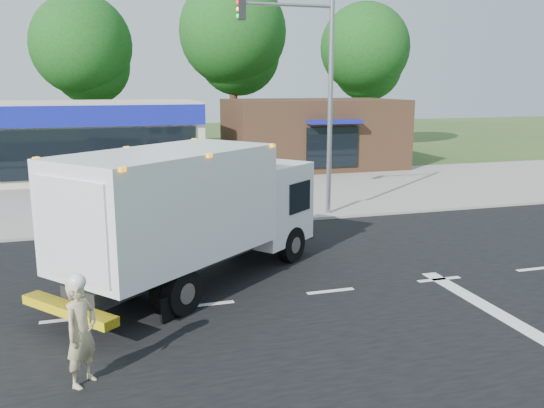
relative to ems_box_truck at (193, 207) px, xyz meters
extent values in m
plane|color=#385123|center=(3.07, -1.46, -2.00)|extent=(120.00, 120.00, 0.00)
cube|color=black|center=(3.07, -1.46, -2.00)|extent=(60.00, 14.00, 0.02)
cube|color=gray|center=(3.07, 6.74, -1.94)|extent=(60.00, 2.40, 0.12)
cube|color=gray|center=(3.07, 12.54, -1.99)|extent=(60.00, 9.00, 0.02)
cube|color=silver|center=(-2.93, -1.46, -1.98)|extent=(1.20, 0.15, 0.01)
cube|color=silver|center=(0.07, -1.46, -1.98)|extent=(1.20, 0.15, 0.01)
cube|color=silver|center=(3.07, -1.46, -1.98)|extent=(1.20, 0.15, 0.01)
cube|color=silver|center=(6.07, -1.46, -1.98)|extent=(1.20, 0.15, 0.01)
cube|color=silver|center=(9.07, -1.46, -1.98)|extent=(1.20, 0.15, 0.01)
cube|color=silver|center=(6.07, -4.46, -1.98)|extent=(0.40, 7.00, 0.01)
cube|color=black|center=(-0.66, -0.55, -1.26)|extent=(4.74, 4.17, 0.37)
cube|color=silver|center=(2.23, 1.84, -0.37)|extent=(3.07, 3.09, 2.22)
cube|color=black|center=(3.00, 2.47, -0.15)|extent=(1.40, 1.65, 0.95)
cube|color=white|center=(-0.66, -0.55, 0.21)|extent=(5.68, 5.31, 2.48)
cube|color=silver|center=(-2.71, -2.24, 0.16)|extent=(1.39, 1.67, 2.00)
cube|color=yellow|center=(-2.86, -2.36, -1.42)|extent=(1.90, 2.19, 0.19)
cube|color=orange|center=(-0.66, -0.55, 1.43)|extent=(5.55, 5.21, 0.08)
cylinder|color=black|center=(1.63, 2.64, -1.49)|extent=(0.98, 0.89, 1.01)
cylinder|color=black|center=(2.91, 1.10, -1.49)|extent=(0.98, 0.89, 1.01)
cylinder|color=black|center=(-1.90, -0.20, -1.49)|extent=(0.98, 0.89, 1.01)
cylinder|color=black|center=(-0.56, -1.83, -1.49)|extent=(0.98, 0.89, 1.01)
imported|color=tan|center=(-2.56, -4.33, -1.08)|extent=(0.76, 0.80, 1.84)
sphere|color=white|center=(-2.56, -4.33, -0.19)|extent=(0.28, 0.28, 0.28)
cube|color=beige|center=(-5.93, 18.54, 0.00)|extent=(18.00, 6.00, 4.00)
cube|color=#111996|center=(-5.93, 15.49, 1.40)|extent=(18.00, 0.30, 1.00)
cube|color=black|center=(-5.93, 15.49, -0.40)|extent=(17.00, 0.12, 2.40)
cube|color=#382316|center=(10.07, 18.54, 0.00)|extent=(10.00, 6.00, 4.00)
cube|color=#111996|center=(10.07, 15.44, 0.90)|extent=(3.00, 1.20, 0.20)
cube|color=black|center=(10.07, 15.49, -0.50)|extent=(3.00, 0.12, 2.20)
cylinder|color=gray|center=(6.07, 6.14, 2.00)|extent=(0.18, 0.18, 8.00)
cylinder|color=gray|center=(4.37, 6.14, 5.60)|extent=(3.40, 0.12, 0.12)
cube|color=black|center=(2.77, 6.14, 5.40)|extent=(0.25, 0.25, 0.70)
cylinder|color=#332114|center=(-2.93, 26.54, 1.43)|extent=(0.56, 0.56, 6.86)
sphere|color=#144916|center=(-2.93, 26.54, 5.35)|extent=(6.47, 6.47, 6.47)
sphere|color=#144916|center=(-2.43, 27.04, 4.07)|extent=(5.10, 5.10, 5.10)
cylinder|color=#332114|center=(7.07, 26.54, 1.92)|extent=(0.56, 0.56, 7.84)
sphere|color=#144916|center=(7.07, 26.54, 6.40)|extent=(7.39, 7.39, 7.39)
sphere|color=#144916|center=(7.57, 27.04, 4.94)|extent=(5.82, 5.82, 5.82)
cylinder|color=#332114|center=(17.07, 26.54, 1.50)|extent=(0.56, 0.56, 7.00)
sphere|color=#144916|center=(17.07, 26.54, 5.50)|extent=(6.60, 6.60, 6.60)
sphere|color=#144916|center=(17.57, 27.04, 4.20)|extent=(5.20, 5.20, 5.20)
camera|label=1|loc=(-2.05, -13.71, 2.96)|focal=38.00mm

